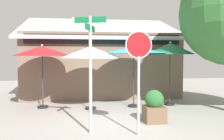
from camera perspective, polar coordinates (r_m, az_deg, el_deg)
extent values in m
cube|color=#9E9B93|center=(8.53, 1.31, -11.59)|extent=(28.00, 28.00, 0.10)
cube|color=#705B4C|center=(13.74, -2.77, 1.16)|extent=(7.89, 4.28, 3.27)
cube|color=silver|center=(13.67, -2.73, 9.81)|extent=(8.39, 4.79, 1.61)
cube|color=black|center=(11.58, -1.76, 7.14)|extent=(7.29, 0.16, 0.44)
cylinder|color=#A8AAB2|center=(6.73, -5.03, -1.25)|extent=(0.09, 0.09, 3.22)
cube|color=#116B38|center=(6.78, -5.10, 11.56)|extent=(0.85, 0.32, 0.16)
cube|color=#116B38|center=(6.75, -5.09, 9.71)|extent=(0.32, 0.85, 0.16)
cube|color=white|center=(6.92, -8.96, 11.36)|extent=(0.07, 0.05, 0.16)
cylinder|color=#A8AAB2|center=(6.63, 6.17, -6.02)|extent=(0.07, 0.07, 2.14)
cylinder|color=white|center=(6.56, 6.25, 5.87)|extent=(0.72, 0.02, 0.72)
cylinder|color=red|center=(6.56, 6.25, 5.87)|extent=(0.67, 0.03, 0.67)
cylinder|color=black|center=(10.61, -15.76, -8.26)|extent=(0.44, 0.44, 0.08)
cylinder|color=#333335|center=(10.46, -15.85, -2.58)|extent=(0.05, 0.05, 2.19)
cone|color=#B21E23|center=(10.41, -15.95, 4.27)|extent=(2.39, 2.39, 0.40)
sphere|color=silver|center=(10.41, -15.97, 5.53)|extent=(0.08, 0.08, 0.08)
cylinder|color=black|center=(10.01, -4.98, -8.85)|extent=(0.44, 0.44, 0.08)
cylinder|color=#333335|center=(9.85, -5.01, -3.06)|extent=(0.05, 0.05, 2.11)
cone|color=white|center=(9.79, -5.04, 4.14)|extent=(2.45, 2.45, 0.46)
sphere|color=silver|center=(9.80, -5.05, 5.65)|extent=(0.08, 0.08, 0.08)
cylinder|color=black|center=(10.46, 5.03, -8.32)|extent=(0.44, 0.44, 0.08)
cylinder|color=#333335|center=(10.30, 5.06, -2.25)|extent=(0.05, 0.05, 2.30)
cone|color=#2D99BC|center=(10.26, 5.09, 4.75)|extent=(2.64, 2.64, 0.31)
sphere|color=silver|center=(10.26, 5.10, 5.79)|extent=(0.08, 0.08, 0.08)
cylinder|color=black|center=(11.11, 13.22, -7.71)|extent=(0.44, 0.44, 0.08)
cylinder|color=#333335|center=(10.96, 13.30, -2.09)|extent=(0.05, 0.05, 2.27)
cone|color=#1E724C|center=(10.92, 13.39, 4.86)|extent=(2.10, 2.10, 0.49)
sphere|color=silver|center=(10.93, 13.40, 6.29)|extent=(0.08, 0.08, 0.08)
cube|color=brown|center=(8.16, 9.76, -10.07)|extent=(0.66, 0.66, 0.52)
sphere|color=#28602D|center=(8.07, 9.79, -6.75)|extent=(0.62, 0.62, 0.62)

